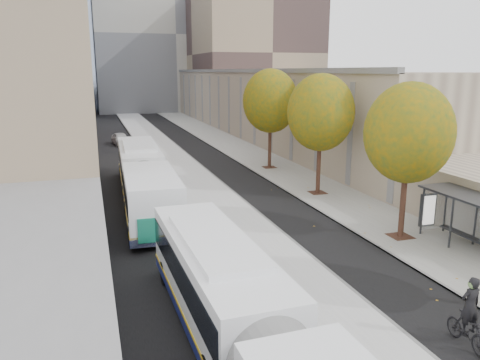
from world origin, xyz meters
name	(u,v)px	position (x,y,z in m)	size (l,w,h in m)	color
bus_platform	(175,164)	(-3.88, 35.00, 0.07)	(4.25, 150.00, 0.15)	#BCBCBC
sidewalk	(259,159)	(4.12, 35.00, 0.04)	(4.75, 150.00, 0.08)	gray
building_tan	(264,98)	(15.50, 64.00, 4.00)	(18.00, 92.00, 8.00)	gray
building_far_block	(168,37)	(6.00, 96.00, 15.00)	(30.00, 18.00, 30.00)	#A19E94
bus_shelter	(470,203)	(5.69, 10.96, 2.19)	(1.90, 4.40, 2.53)	#383A3F
tree_c	(409,133)	(3.60, 13.00, 5.25)	(4.20, 4.20, 7.28)	black
tree_d	(321,113)	(3.60, 22.00, 5.47)	(4.40, 4.40, 7.60)	black
tree_e	(270,101)	(3.60, 31.00, 5.69)	(4.60, 4.60, 7.92)	black
bus_near	(256,339)	(-7.14, 4.35, 1.52)	(2.84, 16.72, 2.78)	white
bus_far	(144,177)	(-7.81, 23.57, 1.64)	(3.29, 18.06, 3.00)	white
cyclist	(468,321)	(-0.40, 4.35, 0.84)	(0.67, 1.79, 2.26)	black
distant_car	(121,139)	(-7.65, 48.21, 0.68)	(1.61, 4.01, 1.36)	silver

